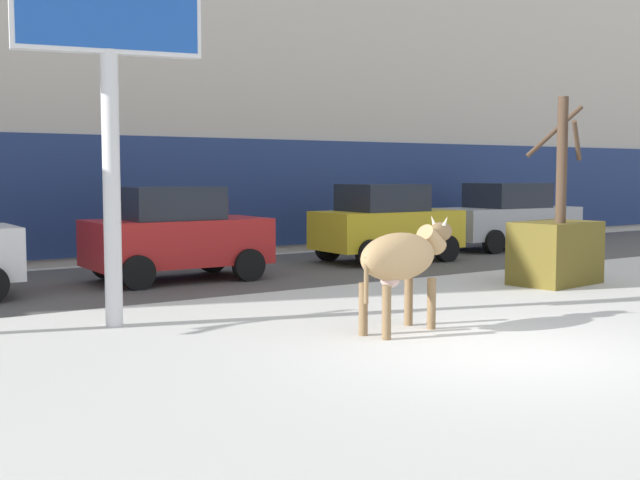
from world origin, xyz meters
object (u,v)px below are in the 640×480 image
object	(u,v)px
car_red_hatchback	(176,234)
bare_tree_left_lot	(561,186)
cow_tan	(402,258)
dumpster	(555,253)
car_yellow_hatchback	(386,223)
car_silver_sedan	(507,216)
pedestrian_near_billboard	(220,224)
billboard	(108,11)

from	to	relation	value
car_red_hatchback	bare_tree_left_lot	xyz separation A→B (m)	(5.55, -4.88, 0.96)
cow_tan	dumpster	size ratio (longest dim) A/B	1.14
car_yellow_hatchback	bare_tree_left_lot	size ratio (longest dim) A/B	1.01
car_silver_sedan	pedestrian_near_billboard	distance (m)	8.21
cow_tan	billboard	world-z (taller)	billboard
billboard	pedestrian_near_billboard	distance (m)	9.42
car_silver_sedan	pedestrian_near_billboard	bearing A→B (deg)	165.64
cow_tan	car_red_hatchback	xyz separation A→B (m)	(-0.33, 6.51, -0.07)
pedestrian_near_billboard	bare_tree_left_lot	distance (m)	8.52
billboard	car_silver_sedan	bearing A→B (deg)	20.59
car_red_hatchback	car_yellow_hatchback	world-z (taller)	same
car_red_hatchback	pedestrian_near_billboard	distance (m)	3.97
bare_tree_left_lot	car_silver_sedan	bearing A→B (deg)	49.88
car_yellow_hatchback	bare_tree_left_lot	xyz separation A→B (m)	(-0.08, -5.24, 0.96)
cow_tan	car_red_hatchback	size ratio (longest dim) A/B	0.54
cow_tan	car_yellow_hatchback	xyz separation A→B (m)	(5.29, 6.87, -0.07)
car_silver_sedan	pedestrian_near_billboard	size ratio (longest dim) A/B	2.46
dumpster	car_silver_sedan	bearing A→B (deg)	49.86
billboard	bare_tree_left_lot	xyz separation A→B (m)	(8.28, -0.91, -2.43)
car_red_hatchback	car_silver_sedan	distance (m)	10.55
cow_tan	pedestrian_near_billboard	world-z (taller)	pedestrian_near_billboard
pedestrian_near_billboard	car_yellow_hatchback	bearing A→B (deg)	-41.08
billboard	car_silver_sedan	world-z (taller)	billboard
pedestrian_near_billboard	dumpster	world-z (taller)	pedestrian_near_billboard
car_silver_sedan	pedestrian_near_billboard	world-z (taller)	car_silver_sedan
bare_tree_left_lot	dumpster	xyz separation A→B (m)	(0.25, 0.30, -1.29)
billboard	car_silver_sedan	xyz separation A→B (m)	(13.23, 4.97, -3.41)
car_yellow_hatchback	car_silver_sedan	world-z (taller)	car_yellow_hatchback
cow_tan	dumpster	distance (m)	5.82
pedestrian_near_billboard	dumpster	xyz separation A→B (m)	(3.25, -7.61, -0.28)
car_red_hatchback	pedestrian_near_billboard	size ratio (longest dim) A/B	2.05
billboard	pedestrian_near_billboard	size ratio (longest dim) A/B	3.21
billboard	cow_tan	bearing A→B (deg)	-39.73
car_yellow_hatchback	cow_tan	bearing A→B (deg)	-127.63
car_yellow_hatchback	bare_tree_left_lot	bearing A→B (deg)	-90.82
car_red_hatchback	pedestrian_near_billboard	xyz separation A→B (m)	(2.55, 3.04, -0.05)
pedestrian_near_billboard	dumpster	distance (m)	8.28
car_red_hatchback	car_silver_sedan	size ratio (longest dim) A/B	0.84
billboard	dumpster	size ratio (longest dim) A/B	3.27
cow_tan	dumpster	xyz separation A→B (m)	(5.47, 1.93, -0.39)
dumpster	pedestrian_near_billboard	bearing A→B (deg)	113.12
car_silver_sedan	bare_tree_left_lot	xyz separation A→B (m)	(-4.95, -5.88, 0.98)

